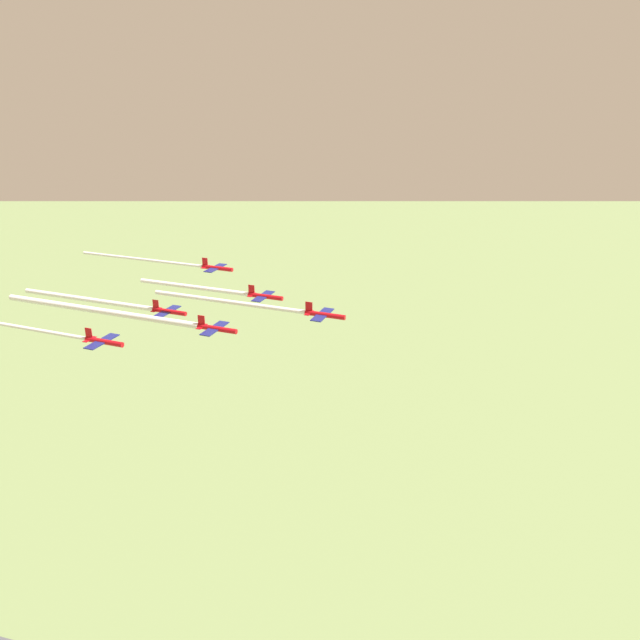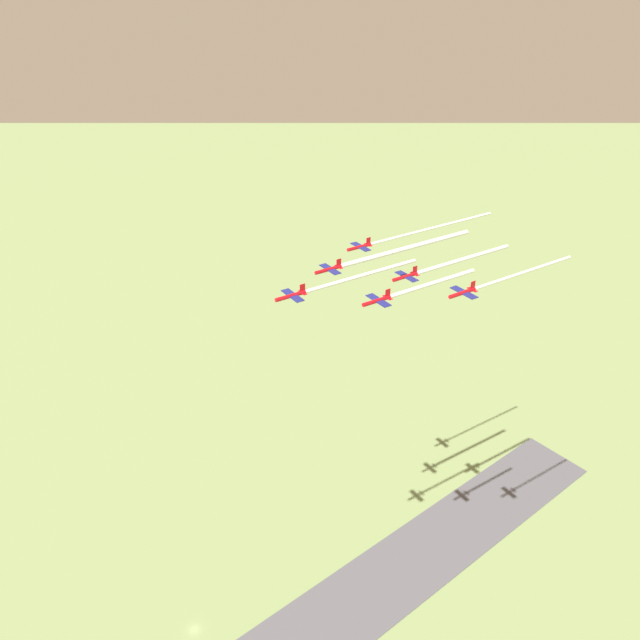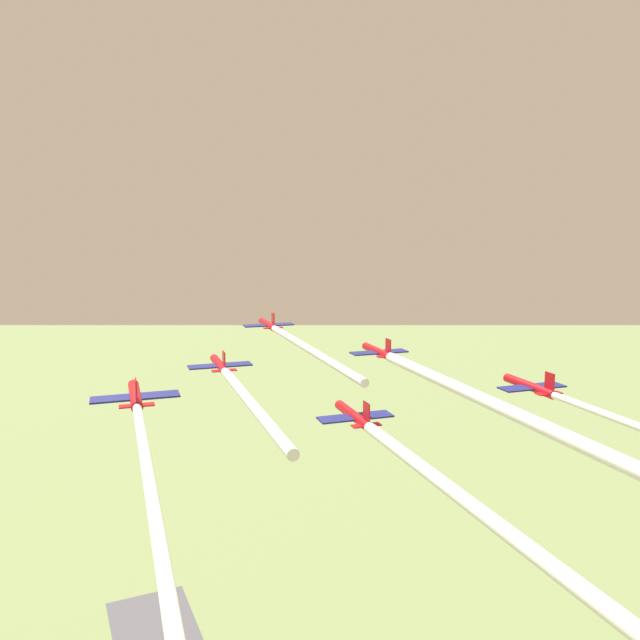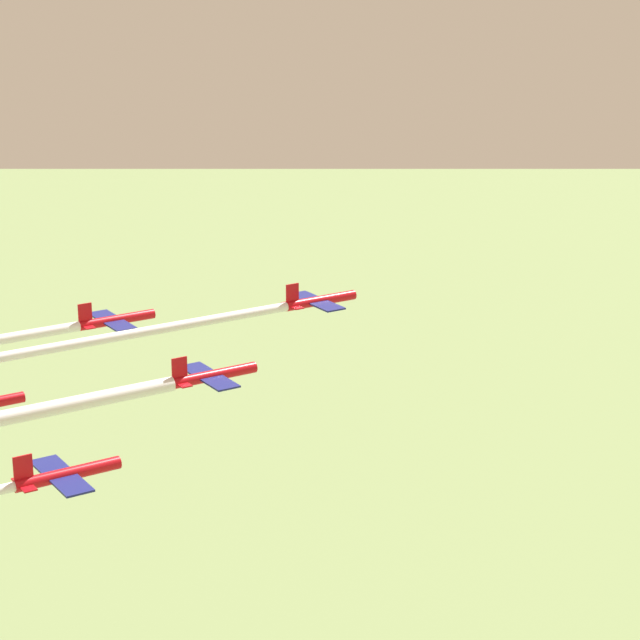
# 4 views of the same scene
# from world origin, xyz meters

# --- Properties ---
(ground_plane) EXTENTS (3000.00, 3000.00, 0.00)m
(ground_plane) POSITION_xyz_m (0.00, 0.00, 0.00)
(ground_plane) COLOR #6B7F4C
(jet_0) EXTENTS (7.95, 8.11, 2.85)m
(jet_0) POSITION_xyz_m (-7.29, -38.48, 139.18)
(jet_0) COLOR #B20C14
(jet_1) EXTENTS (7.95, 8.11, 2.85)m
(jet_1) POSITION_xyz_m (-7.21, -59.93, 137.32)
(jet_1) COLOR #B20C14
(jet_2) EXTENTS (7.95, 8.11, 2.85)m
(jet_2) POSITION_xyz_m (11.50, -48.82, 137.62)
(jet_2) COLOR #B20C14
(jet_3) EXTENTS (7.95, 8.11, 2.85)m
(jet_3) POSITION_xyz_m (-7.12, -81.38, 139.05)
(jet_3) COLOR #B20C14
(jet_4) EXTENTS (7.95, 8.11, 2.85)m
(jet_4) POSITION_xyz_m (11.59, -70.27, 134.99)
(jet_4) COLOR #B20C14
(jet_5) EXTENTS (7.95, 8.11, 2.85)m
(jet_5) POSITION_xyz_m (30.29, -59.17, 136.37)
(jet_5) COLOR #B20C14
(smoke_trail_0) EXTENTS (19.09, 31.26, 0.94)m
(smoke_trail_0) POSITION_xyz_m (3.83, -57.22, 139.14)
(smoke_trail_0) COLOR white
(smoke_trail_1) EXTENTS (15.83, 25.69, 1.04)m
(smoke_trail_1) POSITION_xyz_m (2.25, -75.86, 137.27)
(smoke_trail_1) COLOR white
(smoke_trail_2) EXTENTS (25.82, 42.25, 1.32)m
(smoke_trail_2) POSITION_xyz_m (25.83, -72.96, 137.58)
(smoke_trail_2) COLOR white
(smoke_trail_3) EXTENTS (19.66, 32.39, 0.76)m
(smoke_trail_3) POSITION_xyz_m (4.37, -100.73, 139.01)
(smoke_trail_3) COLOR white
(smoke_trail_4) EXTENTS (19.70, 32.12, 1.13)m
(smoke_trail_4) POSITION_xyz_m (22.94, -89.40, 134.95)
(smoke_trail_4) COLOR white
(smoke_trail_5) EXTENTS (27.11, 44.92, 0.78)m
(smoke_trail_5) POSITION_xyz_m (45.50, -84.78, 136.33)
(smoke_trail_5) COLOR white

